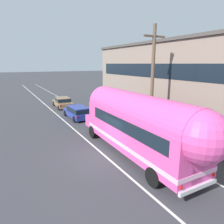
% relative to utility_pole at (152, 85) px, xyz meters
% --- Properties ---
extents(ground_plane, '(300.00, 300.00, 0.00)m').
position_rel_utility_pole_xyz_m(ground_plane, '(-4.02, -0.43, -4.42)').
color(ground_plane, '#38383D').
extents(lane_markings, '(3.69, 80.00, 0.01)m').
position_rel_utility_pole_xyz_m(lane_markings, '(-2.38, 11.57, -4.42)').
color(lane_markings, silver).
rests_on(lane_markings, ground).
extents(roadside_building, '(11.03, 21.62, 7.84)m').
position_rel_utility_pole_xyz_m(roadside_building, '(7.58, 1.79, -0.50)').
color(roadside_building, gray).
rests_on(roadside_building, ground).
extents(utility_pole, '(1.80, 0.24, 8.50)m').
position_rel_utility_pole_xyz_m(utility_pole, '(0.00, 0.00, 0.00)').
color(utility_pole, brown).
rests_on(utility_pole, ground).
extents(painted_bus, '(2.72, 12.17, 4.12)m').
position_rel_utility_pole_xyz_m(painted_bus, '(-2.26, -1.67, -2.12)').
color(painted_bus, '#EA4C9E').
rests_on(painted_bus, ground).
extents(car_lead, '(2.03, 4.45, 1.37)m').
position_rel_utility_pole_xyz_m(car_lead, '(-2.41, 9.38, -3.64)').
color(car_lead, navy).
rests_on(car_lead, ground).
extents(car_second, '(2.10, 4.64, 1.37)m').
position_rel_utility_pole_xyz_m(car_second, '(-2.23, 16.00, -3.68)').
color(car_second, olive).
rests_on(car_second, ground).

